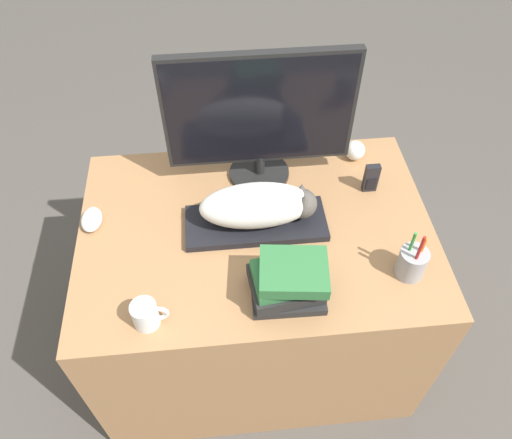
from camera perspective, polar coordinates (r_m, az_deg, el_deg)
name	(u,v)px	position (r m, az deg, el deg)	size (l,w,h in m)	color
ground_plane	(267,431)	(2.03, 1.21, -23.04)	(12.00, 12.00, 0.00)	#4C4742
desk	(256,291)	(1.86, 0.03, -8.15)	(1.11, 0.78, 0.73)	#9E7047
keyboard	(254,223)	(1.57, -0.18, -0.44)	(0.44, 0.17, 0.02)	black
cat	(260,205)	(1.50, 0.45, 1.63)	(0.36, 0.14, 0.14)	white
monitor	(260,116)	(1.56, 0.43, 11.80)	(0.59, 0.20, 0.47)	black
computer_mouse	(92,219)	(1.65, -18.27, 0.01)	(0.06, 0.10, 0.04)	silver
coffee_mug	(146,315)	(1.38, -12.42, -10.56)	(0.10, 0.07, 0.08)	silver
pen_cup	(412,263)	(1.49, 17.38, -4.72)	(0.08, 0.08, 0.19)	#939399
baseball	(355,150)	(1.81, 11.25, 7.76)	(0.07, 0.07, 0.07)	silver
phone	(371,178)	(1.69, 13.02, 4.62)	(0.05, 0.03, 0.11)	black
book_stack	(289,281)	(1.37, 3.78, -6.98)	(0.22, 0.18, 0.14)	black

